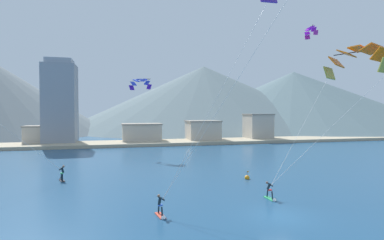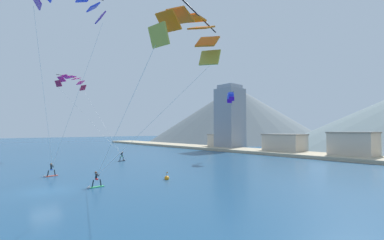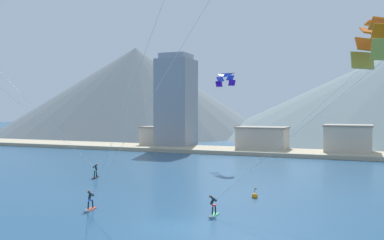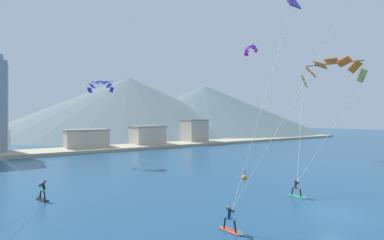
{
  "view_description": "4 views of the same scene",
  "coord_description": "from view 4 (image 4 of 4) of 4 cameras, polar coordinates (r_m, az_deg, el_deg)",
  "views": [
    {
      "loc": [
        -11.32,
        -19.36,
        7.6
      ],
      "look_at": [
        -3.72,
        11.37,
        6.73
      ],
      "focal_mm": 28.0,
      "sensor_mm": 36.0,
      "label": 1
    },
    {
      "loc": [
        27.29,
        -5.65,
        5.69
      ],
      "look_at": [
        2.13,
        16.18,
        7.04
      ],
      "focal_mm": 24.0,
      "sensor_mm": 36.0,
      "label": 2
    },
    {
      "loc": [
        12.04,
        -26.52,
        8.11
      ],
      "look_at": [
        -3.98,
        13.15,
        7.03
      ],
      "focal_mm": 40.0,
      "sensor_mm": 36.0,
      "label": 3
    },
    {
      "loc": [
        -19.22,
        -9.54,
        6.82
      ],
      "look_at": [
        1.0,
        19.97,
        6.89
      ],
      "focal_mm": 24.0,
      "sensor_mm": 36.0,
      "label": 4
    }
  ],
  "objects": [
    {
      "name": "mountain_peak_east_shoulder",
      "position": [
        135.62,
        -13.9,
        3.16
      ],
      "size": [
        125.76,
        125.76,
        29.12
      ],
      "color": "slate",
      "rests_on": "ground"
    },
    {
      "name": "shoreline_strip",
      "position": [
        63.42,
        -16.69,
        -5.96
      ],
      "size": [
        180.0,
        10.0,
        0.7
      ],
      "primitive_type": "cube",
      "color": "tan",
      "rests_on": "ground"
    },
    {
      "name": "kitesurfer_near_trail",
      "position": [
        17.03,
        9.02,
        -22.02
      ],
      "size": [
        0.7,
        1.78,
        1.69
      ],
      "color": "#E54C33",
      "rests_on": "ground"
    },
    {
      "name": "kitesurfer_near_lead",
      "position": [
        25.45,
        22.59,
        -14.6
      ],
      "size": [
        0.64,
        1.76,
        1.64
      ],
      "color": "#33B266",
      "rests_on": "ground"
    },
    {
      "name": "parafoil_kite_distant_low_drift",
      "position": [
        61.05,
        12.82,
        15.12
      ],
      "size": [
        1.9,
        4.09,
        1.95
      ],
      "color": "#BA2695"
    },
    {
      "name": "parafoil_kite_near_lead",
      "position": [
        36.42,
        28.61,
        9.83
      ],
      "size": [
        13.41,
        7.14,
        13.12
      ],
      "color": "#A4A338"
    },
    {
      "name": "shore_building_harbour_front",
      "position": [
        76.9,
        0.48,
        -2.55
      ],
      "size": [
        6.44,
        6.55,
        7.08
      ],
      "color": "#B7AD9E",
      "rests_on": "ground"
    },
    {
      "name": "shore_building_quay_west",
      "position": [
        69.15,
        -9.91,
        -3.52
      ],
      "size": [
        8.1,
        7.22,
        5.4
      ],
      "color": "beige",
      "rests_on": "ground"
    },
    {
      "name": "ground_plane",
      "position": [
        22.52,
        29.2,
        -17.74
      ],
      "size": [
        400.0,
        400.0,
        0.0
      ],
      "primitive_type": "plane",
      "color": "navy"
    },
    {
      "name": "kitesurfer_mid_center",
      "position": [
        26.36,
        -30.41,
        -13.86
      ],
      "size": [
        0.94,
        1.78,
        1.8
      ],
      "color": "black",
      "rests_on": "ground"
    },
    {
      "name": "race_marker_buoy",
      "position": [
        31.33,
        11.55,
        -12.39
      ],
      "size": [
        0.56,
        0.56,
        1.02
      ],
      "color": "orange",
      "rests_on": "ground"
    },
    {
      "name": "shore_building_quay_east",
      "position": [
        64.67,
        -22.46,
        -4.02
      ],
      "size": [
        9.39,
        6.62,
        4.79
      ],
      "color": "beige",
      "rests_on": "ground"
    },
    {
      "name": "parafoil_kite_distant_high_outer",
      "position": [
        46.53,
        -19.63,
        7.27
      ],
      "size": [
        3.9,
        3.76,
        1.93
      ],
      "color": "#3D11AC"
    },
    {
      "name": "mountain_peak_central_summit",
      "position": [
        146.48,
        2.86,
        2.4
      ],
      "size": [
        122.68,
        122.68,
        26.49
      ],
      "color": "slate",
      "rests_on": "ground"
    }
  ]
}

